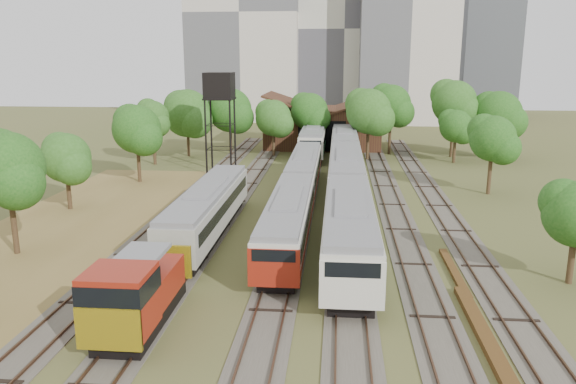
# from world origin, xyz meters

# --- Properties ---
(ground) EXTENTS (240.00, 240.00, 0.00)m
(ground) POSITION_xyz_m (0.00, 0.00, 0.00)
(ground) COLOR #475123
(ground) RESTS_ON ground
(dry_grass_patch) EXTENTS (14.00, 60.00, 0.04)m
(dry_grass_patch) POSITION_xyz_m (-18.00, 8.00, 0.02)
(dry_grass_patch) COLOR brown
(dry_grass_patch) RESTS_ON ground
(tracks) EXTENTS (24.60, 80.00, 0.19)m
(tracks) POSITION_xyz_m (-0.67, 25.00, 0.04)
(tracks) COLOR #4C473D
(tracks) RESTS_ON ground
(railcar_red_set) EXTENTS (2.76, 34.57, 3.41)m
(railcar_red_set) POSITION_xyz_m (-2.00, 21.77, 1.80)
(railcar_red_set) COLOR black
(railcar_red_set) RESTS_ON ground
(railcar_green_set) EXTENTS (3.13, 52.08, 3.88)m
(railcar_green_set) POSITION_xyz_m (2.00, 27.99, 2.05)
(railcar_green_set) COLOR black
(railcar_green_set) RESTS_ON ground
(railcar_rear) EXTENTS (3.04, 16.08, 3.77)m
(railcar_rear) POSITION_xyz_m (-2.00, 50.03, 1.99)
(railcar_rear) COLOR black
(railcar_rear) RESTS_ON ground
(shunter_locomotive) EXTENTS (2.82, 8.10, 3.69)m
(shunter_locomotive) POSITION_xyz_m (-8.00, 0.60, 1.78)
(shunter_locomotive) COLOR black
(shunter_locomotive) RESTS_ON ground
(old_grey_coach) EXTENTS (2.78, 18.00, 3.44)m
(old_grey_coach) POSITION_xyz_m (-8.00, 15.51, 1.88)
(old_grey_coach) COLOR black
(old_grey_coach) RESTS_ON ground
(water_tower) EXTENTS (3.16, 3.16, 10.93)m
(water_tower) POSITION_xyz_m (-11.79, 38.29, 9.22)
(water_tower) COLOR black
(water_tower) RESTS_ON ground
(rail_pile_near) EXTENTS (0.67, 10.11, 0.34)m
(rail_pile_near) POSITION_xyz_m (8.00, 1.44, 0.17)
(rail_pile_near) COLOR #573919
(rail_pile_near) RESTS_ON ground
(rail_pile_far) EXTENTS (0.48, 7.67, 0.25)m
(rail_pile_far) POSITION_xyz_m (8.20, 9.20, 0.12)
(rail_pile_far) COLOR #573919
(rail_pile_far) RESTS_ON ground
(maintenance_shed) EXTENTS (16.45, 11.55, 7.58)m
(maintenance_shed) POSITION_xyz_m (-1.00, 57.98, 2.91)
(maintenance_shed) COLOR #3C1F16
(maintenance_shed) RESTS_ON ground
(tree_band_left) EXTENTS (6.88, 55.40, 8.00)m
(tree_band_left) POSITION_xyz_m (-19.50, 14.70, 5.26)
(tree_band_left) COLOR #382616
(tree_band_left) RESTS_ON ground
(tree_band_far) EXTENTS (45.00, 10.58, 9.75)m
(tree_band_far) POSITION_xyz_m (0.99, 49.71, 5.88)
(tree_band_far) COLOR #382616
(tree_band_far) RESTS_ON ground
(tree_band_right) EXTENTS (4.91, 41.82, 7.36)m
(tree_band_right) POSITION_xyz_m (15.09, 29.51, 4.65)
(tree_band_right) COLOR #382616
(tree_band_right) RESTS_ON ground
(tower_left) EXTENTS (22.00, 16.00, 42.00)m
(tower_left) POSITION_xyz_m (-18.00, 95.00, 21.00)
(tower_left) COLOR beige
(tower_left) RESTS_ON ground
(tower_centre) EXTENTS (20.00, 18.00, 36.00)m
(tower_centre) POSITION_xyz_m (2.00, 100.00, 18.00)
(tower_centre) COLOR beige
(tower_centre) RESTS_ON ground
(tower_far_right) EXTENTS (12.00, 12.00, 28.00)m
(tower_far_right) POSITION_xyz_m (34.00, 110.00, 14.00)
(tower_far_right) COLOR #46494F
(tower_far_right) RESTS_ON ground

